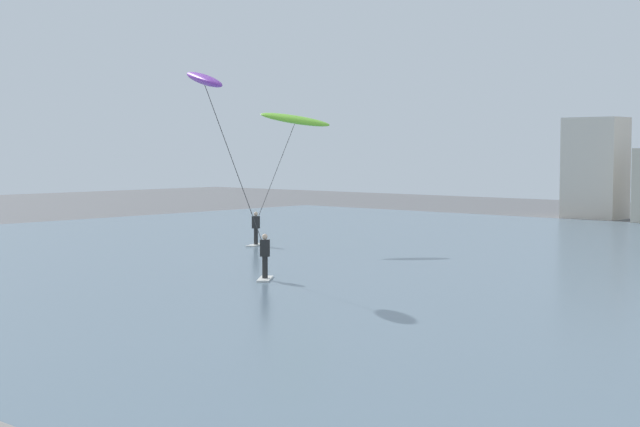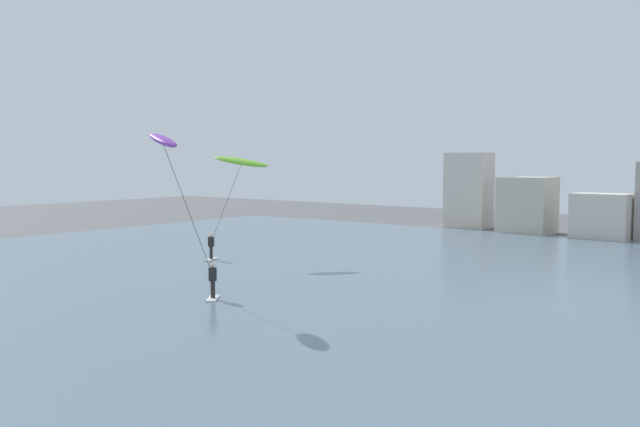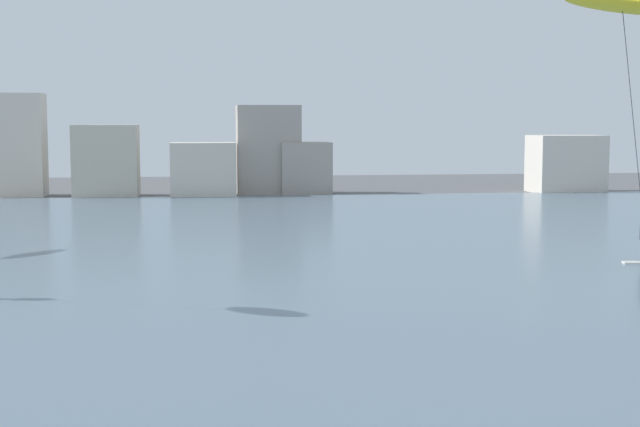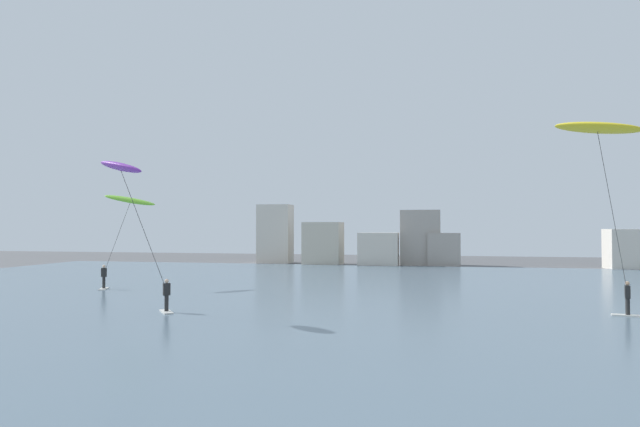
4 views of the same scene
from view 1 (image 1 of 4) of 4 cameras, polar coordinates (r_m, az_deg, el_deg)
name	(u,v)px [view 1 (image 1 of 4)]	position (r m, az deg, el deg)	size (l,w,h in m)	color
kitesurfer_purple	(210,97)	(34.38, -6.61, 6.95)	(4.09, 3.00, 7.72)	silver
kitesurfer_lime	(292,129)	(47.04, -1.69, 5.12)	(3.48, 4.30, 6.71)	silver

